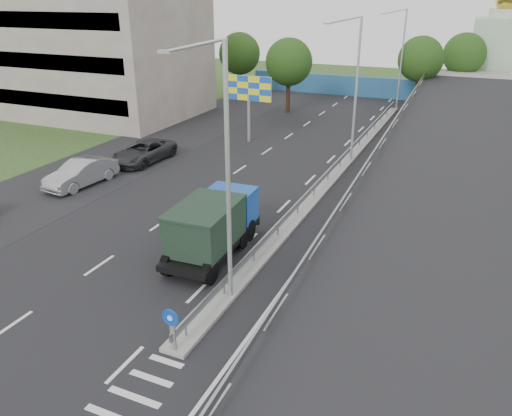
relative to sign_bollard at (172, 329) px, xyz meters
The scene contains 21 objects.
ground 2.41m from the sign_bollard, 90.00° to the right, with size 160.00×160.00×0.00m, color #2D4C1E.
road_surface 18.11m from the sign_bollard, 99.55° to the left, with size 26.00×90.00×0.04m, color black.
parking_strip 23.98m from the sign_bollard, 131.91° to the left, with size 8.00×90.00×0.05m, color black.
median 21.85m from the sign_bollard, 90.00° to the left, with size 1.00×44.00×0.20m, color gray.
overpass_ramp 23.09m from the sign_bollard, 71.04° to the left, with size 10.00×50.00×3.50m.
median_guardrail 21.83m from the sign_bollard, 90.00° to the left, with size 0.09×44.00×0.71m.
sign_bollard is the anchor object (origin of this frame).
lamp_post_near 6.12m from the sign_bollard, 88.36° to the left, with size 2.74×0.18×10.08m.
lamp_post_mid 24.30m from the sign_bollard, 89.74° to the left, with size 2.74×0.18×10.08m.
lamp_post_far 44.08m from the sign_bollard, 89.86° to the left, with size 2.74×0.18×10.08m.
beige_building 42.59m from the sign_bollard, 135.17° to the left, with size 24.00×14.00×12.00m, color gray.
blue_wall 49.99m from the sign_bollard, 94.59° to the left, with size 30.00×0.50×2.40m, color #255F88.
church 58.84m from the sign_bollard, 80.19° to the left, with size 7.00×7.00×13.80m.
billboard 27.53m from the sign_bollard, 109.21° to the left, with size 4.00×0.24×5.50m.
tree_left_mid 39.34m from the sign_bollard, 104.81° to the left, with size 4.80×4.80×7.60m.
tree_median_far 46.06m from the sign_bollard, 87.50° to the left, with size 4.80×4.80×7.60m.
tree_left_far 46.64m from the sign_bollard, 112.80° to the left, with size 4.80×4.80×7.60m.
tree_ramp_far 53.33m from the sign_bollard, 83.52° to the left, with size 4.80×4.80×7.60m.
dump_truck 7.40m from the sign_bollard, 107.41° to the left, with size 2.72×6.55×2.84m.
parked_car_b 18.81m from the sign_bollard, 140.98° to the left, with size 1.80×5.15×1.70m, color #939398.
parked_car_c 22.40m from the sign_bollard, 128.20° to the left, with size 2.59×5.63×1.56m, color #2C2D30.
Camera 1 is at (8.31, -9.46, 11.57)m, focal length 35.00 mm.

